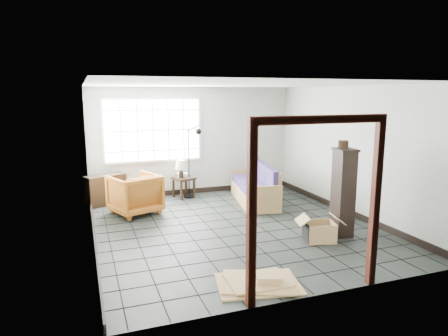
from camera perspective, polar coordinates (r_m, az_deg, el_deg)
name	(u,v)px	position (r m, az deg, el deg)	size (l,w,h in m)	color
ground	(234,227)	(7.52, 1.49, -8.37)	(5.50, 5.50, 0.00)	black
room_shell	(234,137)	(7.18, 1.47, 4.49)	(5.02, 5.52, 2.61)	#A1A69F
window_panel	(153,130)	(9.50, -10.13, 5.33)	(2.32, 0.08, 1.52)	silver
doorway_trim	(318,185)	(4.82, 13.30, -2.41)	(1.80, 0.08, 2.20)	#3E160E
futon_sofa	(257,188)	(9.14, 4.71, -2.93)	(1.09, 2.05, 0.86)	olive
armchair	(135,192)	(8.39, -12.64, -3.38)	(0.88, 0.83, 0.91)	#9B4A16
side_table	(184,181)	(9.51, -5.79, -1.84)	(0.56, 0.56, 0.49)	black
table_lamp	(181,166)	(9.40, -6.17, 0.34)	(0.32, 0.32, 0.42)	black
projector	(182,175)	(9.55, -6.05, -0.99)	(0.28, 0.24, 0.09)	silver
floor_lamp	(193,159)	(9.39, -4.38, 1.23)	(0.45, 0.46, 1.73)	black
console_shelf	(105,190)	(9.28, -16.57, -2.98)	(0.93, 0.66, 0.67)	black
tall_shelf	(343,192)	(7.17, 16.66, -3.28)	(0.38, 0.46, 1.53)	black
pot	(343,144)	(7.07, 16.66, 3.25)	(0.21, 0.21, 0.13)	black
open_box	(319,231)	(6.97, 13.47, -8.81)	(0.85, 0.56, 0.44)	#A68850
cardboard_pile	(260,282)	(5.39, 5.11, -15.90)	(1.19, 0.99, 0.15)	#A68850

